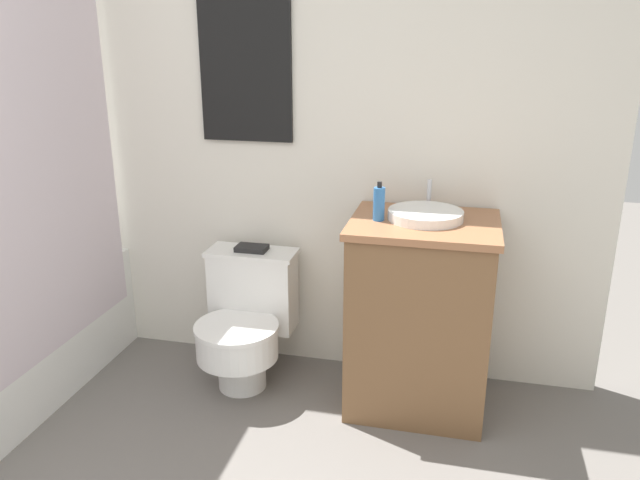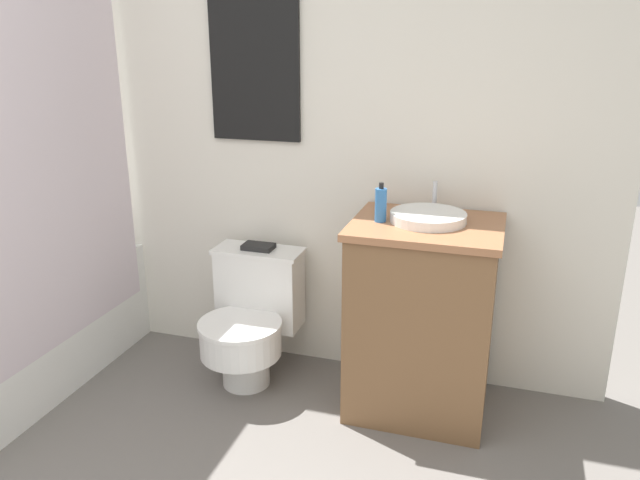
{
  "view_description": "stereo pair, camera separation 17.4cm",
  "coord_description": "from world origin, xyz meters",
  "views": [
    {
      "loc": [
        1.05,
        -0.53,
        1.6
      ],
      "look_at": [
        0.5,
        1.81,
        0.8
      ],
      "focal_mm": 35.0,
      "sensor_mm": 36.0,
      "label": 1
    },
    {
      "loc": [
        1.21,
        -0.48,
        1.6
      ],
      "look_at": [
        0.5,
        1.81,
        0.8
      ],
      "focal_mm": 35.0,
      "sensor_mm": 36.0,
      "label": 2
    }
  ],
  "objects": [
    {
      "name": "wall_back",
      "position": [
        0.0,
        2.28,
        1.25
      ],
      "size": [
        3.43,
        0.07,
        2.5
      ],
      "color": "silver",
      "rests_on": "ground_plane"
    },
    {
      "name": "sink",
      "position": [
        0.9,
        2.01,
        0.88
      ],
      "size": [
        0.31,
        0.35,
        0.13
      ],
      "color": "white",
      "rests_on": "vanity"
    },
    {
      "name": "book_on_tank",
      "position": [
        0.09,
        2.12,
        0.63
      ],
      "size": [
        0.15,
        0.09,
        0.02
      ],
      "color": "black",
      "rests_on": "toilet"
    },
    {
      "name": "soap_bottle",
      "position": [
        0.71,
        1.95,
        0.93
      ],
      "size": [
        0.05,
        0.05,
        0.16
      ],
      "color": "#2D6BB2",
      "rests_on": "vanity"
    },
    {
      "name": "toilet",
      "position": [
        0.09,
        2.0,
        0.31
      ],
      "size": [
        0.43,
        0.53,
        0.62
      ],
      "color": "white",
      "rests_on": "ground_plane"
    },
    {
      "name": "vanity",
      "position": [
        0.9,
        1.98,
        0.43
      ],
      "size": [
        0.62,
        0.52,
        0.86
      ],
      "color": "brown",
      "rests_on": "ground_plane"
    }
  ]
}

